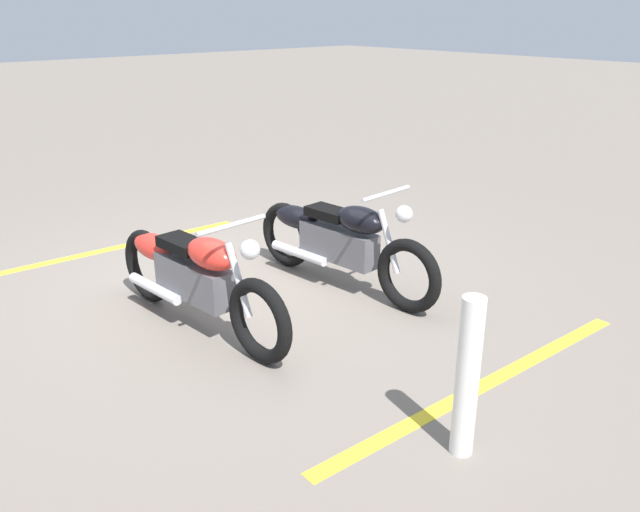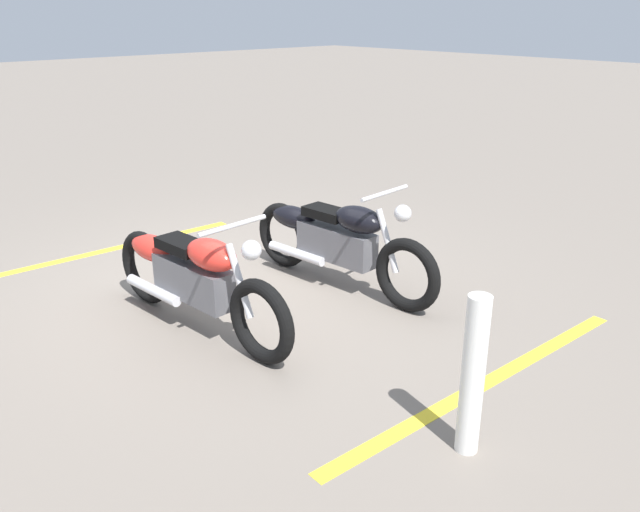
% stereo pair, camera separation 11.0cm
% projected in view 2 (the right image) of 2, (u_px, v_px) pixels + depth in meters
% --- Properties ---
extents(ground_plane, '(60.00, 60.00, 0.00)m').
position_uv_depth(ground_plane, '(233.00, 285.00, 6.29)').
color(ground_plane, slate).
extents(motorcycle_bright_foreground, '(2.23, 0.62, 1.04)m').
position_uv_depth(motorcycle_bright_foreground, '(192.00, 276.00, 5.30)').
color(motorcycle_bright_foreground, black).
rests_on(motorcycle_bright_foreground, ground).
extents(motorcycle_dark_foreground, '(2.23, 0.62, 1.04)m').
position_uv_depth(motorcycle_dark_foreground, '(336.00, 239.00, 6.13)').
color(motorcycle_dark_foreground, black).
rests_on(motorcycle_dark_foreground, ground).
extents(bollard_post, '(0.14, 0.14, 1.02)m').
position_uv_depth(bollard_post, '(473.00, 376.00, 3.77)').
color(bollard_post, white).
rests_on(bollard_post, ground).
extents(parking_stripe_near, '(0.27, 3.20, 0.01)m').
position_uv_depth(parking_stripe_near, '(99.00, 252.00, 7.12)').
color(parking_stripe_near, yellow).
rests_on(parking_stripe_near, ground).
extents(parking_stripe_mid, '(0.27, 3.20, 0.01)m').
position_uv_depth(parking_stripe_mid, '(487.00, 382.00, 4.65)').
color(parking_stripe_mid, yellow).
rests_on(parking_stripe_mid, ground).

